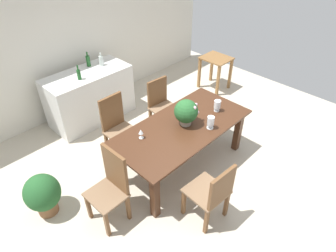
# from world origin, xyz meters

# --- Properties ---
(ground_plane) EXTENTS (7.04, 7.04, 0.00)m
(ground_plane) POSITION_xyz_m (0.00, 0.00, 0.00)
(ground_plane) COLOR #BCB29E
(back_wall) EXTENTS (6.40, 0.10, 2.60)m
(back_wall) POSITION_xyz_m (0.00, 2.60, 1.30)
(back_wall) COLOR beige
(back_wall) RESTS_ON ground
(dining_table) EXTENTS (2.07, 1.00, 0.76)m
(dining_table) POSITION_xyz_m (0.00, -0.02, 0.63)
(dining_table) COLOR #422616
(dining_table) RESTS_ON ground
(chair_far_left) EXTENTS (0.45, 0.44, 1.01)m
(chair_far_left) POSITION_xyz_m (-0.47, 0.92, 0.55)
(chair_far_left) COLOR brown
(chair_far_left) RESTS_ON ground
(chair_head_end) EXTENTS (0.42, 0.46, 1.04)m
(chair_head_end) POSITION_xyz_m (-1.27, -0.02, 0.57)
(chair_head_end) COLOR brown
(chair_head_end) RESTS_ON ground
(chair_far_right) EXTENTS (0.47, 0.44, 0.94)m
(chair_far_right) POSITION_xyz_m (0.47, 0.90, 0.52)
(chair_far_right) COLOR brown
(chair_far_right) RESTS_ON ground
(chair_near_left) EXTENTS (0.48, 0.49, 0.92)m
(chair_near_left) POSITION_xyz_m (-0.47, -0.96, 0.52)
(chair_near_left) COLOR brown
(chair_near_left) RESTS_ON ground
(flower_centerpiece) EXTENTS (0.34, 0.34, 0.39)m
(flower_centerpiece) POSITION_xyz_m (0.07, -0.02, 0.97)
(flower_centerpiece) COLOR gray
(flower_centerpiece) RESTS_ON dining_table
(crystal_vase_left) EXTENTS (0.10, 0.10, 0.19)m
(crystal_vase_left) POSITION_xyz_m (0.24, -0.33, 0.87)
(crystal_vase_left) COLOR silver
(crystal_vase_left) RESTS_ON dining_table
(crystal_vase_center_near) EXTENTS (0.10, 0.10, 0.18)m
(crystal_vase_center_near) POSITION_xyz_m (0.65, -0.14, 0.87)
(crystal_vase_center_near) COLOR silver
(crystal_vase_center_near) RESTS_ON dining_table
(wine_glass) EXTENTS (0.06, 0.06, 0.14)m
(wine_glass) POSITION_xyz_m (-0.58, 0.19, 0.86)
(wine_glass) COLOR silver
(wine_glass) RESTS_ON dining_table
(kitchen_counter) EXTENTS (1.51, 0.70, 0.94)m
(kitchen_counter) POSITION_xyz_m (-0.22, 2.03, 0.47)
(kitchen_counter) COLOR silver
(kitchen_counter) RESTS_ON ground
(wine_bottle_dark) EXTENTS (0.07, 0.07, 0.26)m
(wine_bottle_dark) POSITION_xyz_m (-0.03, 2.23, 1.04)
(wine_bottle_dark) COLOR #194C1E
(wine_bottle_dark) RESTS_ON kitchen_counter
(wine_bottle_clear) EXTENTS (0.08, 0.08, 0.23)m
(wine_bottle_clear) POSITION_xyz_m (0.15, 2.09, 1.03)
(wine_bottle_clear) COLOR #B2BFB7
(wine_bottle_clear) RESTS_ON kitchen_counter
(wine_bottle_tall) EXTENTS (0.06, 0.06, 0.25)m
(wine_bottle_tall) POSITION_xyz_m (-0.42, 1.90, 1.03)
(wine_bottle_tall) COLOR #194C1E
(wine_bottle_tall) RESTS_ON kitchen_counter
(side_table) EXTENTS (0.52, 0.58, 0.71)m
(side_table) POSITION_xyz_m (2.31, 1.10, 0.53)
(side_table) COLOR brown
(side_table) RESTS_ON ground
(potted_plant_floor) EXTENTS (0.46, 0.46, 0.62)m
(potted_plant_floor) POSITION_xyz_m (-1.88, 0.64, 0.34)
(potted_plant_floor) COLOR brown
(potted_plant_floor) RESTS_ON ground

